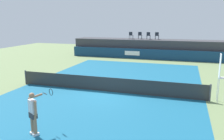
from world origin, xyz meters
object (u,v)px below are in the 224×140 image
at_px(spectator_chair_left, 140,35).
at_px(spectator_chair_right, 157,35).
at_px(spectator_chair_far_left, 131,35).
at_px(umpire_chair, 221,75).
at_px(tennis_player, 34,112).
at_px(net_post_near, 26,77).
at_px(net_post_far, 210,93).
at_px(spectator_chair_center, 148,35).

height_order(spectator_chair_left, spectator_chair_right, same).
distance_m(spectator_chair_far_left, umpire_chair, 17.61).
bearing_deg(spectator_chair_right, umpire_chair, -70.77).
bearing_deg(umpire_chair, spectator_chair_left, 115.83).
bearing_deg(spectator_chair_left, spectator_chair_far_left, -170.30).
xyz_separation_m(spectator_chair_far_left, tennis_player, (1.03, -21.70, -1.73)).
bearing_deg(net_post_near, net_post_far, 0.00).
bearing_deg(net_post_far, net_post_near, 180.00).
xyz_separation_m(spectator_chair_far_left, spectator_chair_left, (1.11, 0.19, 0.00)).
relative_size(spectator_chair_right, tennis_player, 0.50).
xyz_separation_m(spectator_chair_far_left, net_post_far, (8.15, -15.32, -2.19)).
distance_m(spectator_chair_right, net_post_far, 16.36).
height_order(spectator_chair_right, tennis_player, spectator_chair_right).
height_order(umpire_chair, net_post_near, umpire_chair).
height_order(spectator_chair_right, net_post_near, spectator_chair_right).
bearing_deg(net_post_near, tennis_player, -50.38).
bearing_deg(spectator_chair_right, spectator_chair_left, 178.42).
distance_m(spectator_chair_far_left, net_post_near, 16.05).
relative_size(spectator_chair_left, tennis_player, 0.50).
relative_size(spectator_chair_right, net_post_near, 0.89).
bearing_deg(spectator_chair_far_left, spectator_chair_left, 9.70).
bearing_deg(spectator_chair_left, tennis_player, -90.21).
height_order(net_post_near, net_post_far, same).
xyz_separation_m(spectator_chair_far_left, spectator_chair_center, (2.22, -0.06, 0.00)).
distance_m(spectator_chair_center, net_post_far, 16.52).
relative_size(net_post_far, tennis_player, 0.56).
relative_size(spectator_chair_left, spectator_chair_right, 1.00).
relative_size(spectator_chair_center, net_post_near, 0.89).
relative_size(spectator_chair_center, spectator_chair_right, 1.00).
xyz_separation_m(spectator_chair_left, spectator_chair_center, (1.10, -0.25, 0.00)).
relative_size(net_post_near, tennis_player, 0.56).
height_order(spectator_chair_right, net_post_far, spectator_chair_right).
height_order(umpire_chair, tennis_player, umpire_chair).
height_order(spectator_chair_left, net_post_far, spectator_chair_left).
bearing_deg(spectator_chair_far_left, net_post_far, -61.99).
bearing_deg(spectator_chair_right, tennis_player, -95.74).
bearing_deg(spectator_chair_center, spectator_chair_right, 10.64).
distance_m(net_post_far, tennis_player, 9.57).
height_order(spectator_chair_left, net_post_near, spectator_chair_left).
relative_size(umpire_chair, net_post_near, 2.76).
height_order(spectator_chair_far_left, umpire_chair, spectator_chair_far_left).
bearing_deg(net_post_near, spectator_chair_left, 70.92).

